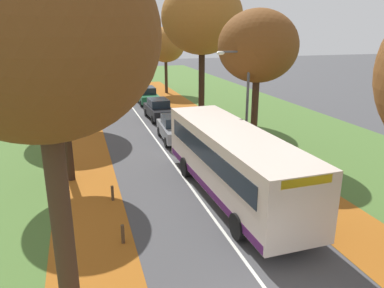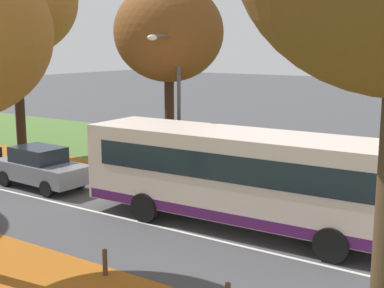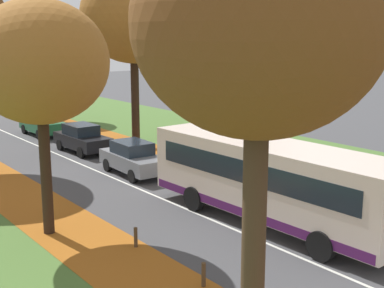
{
  "view_description": "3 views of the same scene",
  "coord_description": "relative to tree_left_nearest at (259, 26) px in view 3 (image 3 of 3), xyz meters",
  "views": [
    {
      "loc": [
        -4.58,
        -6.01,
        7.11
      ],
      "look_at": [
        0.66,
        11.25,
        1.44
      ],
      "focal_mm": 35.0,
      "sensor_mm": 36.0,
      "label": 1
    },
    {
      "loc": [
        -12.65,
        0.23,
        5.6
      ],
      "look_at": [
        2.2,
        10.22,
        2.27
      ],
      "focal_mm": 50.0,
      "sensor_mm": 36.0,
      "label": 2
    },
    {
      "loc": [
        -12.07,
        -5.07,
        6.81
      ],
      "look_at": [
        1.17,
        12.11,
        2.28
      ],
      "focal_mm": 50.0,
      "sensor_mm": 36.0,
      "label": 3
    }
  ],
  "objects": [
    {
      "name": "leaf_litter_right",
      "position": [
        9.8,
        12.11,
        -6.91
      ],
      "size": [
        2.8,
        60.0,
        0.0
      ],
      "primitive_type": "cube",
      "color": "#9E5619",
      "rests_on": "grass_verge_right"
    },
    {
      "name": "grass_verge_right",
      "position": [
        14.4,
        18.11,
        -6.91
      ],
      "size": [
        12.0,
        90.0,
        0.01
      ],
      "primitive_type": "cube",
      "color": "#476B2D",
      "rests_on": "ground"
    },
    {
      "name": "tree_left_nearest",
      "position": [
        0.0,
        0.0,
        0.0
      ],
      "size": [
        4.63,
        4.63,
        9.06
      ],
      "color": "#422D1E",
      "rests_on": "ground"
    },
    {
      "name": "tree_right_mid",
      "position": [
        10.13,
        20.75,
        0.87
      ],
      "size": [
        6.27,
        6.27,
        10.64
      ],
      "color": "black",
      "rests_on": "ground"
    },
    {
      "name": "bollard_fourth",
      "position": [
        1.61,
        7.01,
        -6.58
      ],
      "size": [
        0.12,
        0.12,
        0.67
      ],
      "primitive_type": "cylinder",
      "color": "#4C3823",
      "rests_on": "ground"
    },
    {
      "name": "car_green_third_in_line",
      "position": [
        6.84,
        27.42,
        -6.11
      ],
      "size": [
        1.79,
        4.2,
        1.62
      ],
      "color": "#1E6038",
      "rests_on": "ground"
    },
    {
      "name": "leaf_litter_left",
      "position": [
        0.6,
        12.11,
        -6.91
      ],
      "size": [
        2.8,
        60.0,
        0.0
      ],
      "primitive_type": "cube",
      "color": "#9E5619",
      "rests_on": "grass_verge_left"
    },
    {
      "name": "car_black_following",
      "position": [
        6.6,
        20.95,
        -6.11
      ],
      "size": [
        1.87,
        4.24,
        1.62
      ],
      "color": "black",
      "rests_on": "ground"
    },
    {
      "name": "bus",
      "position": [
        6.62,
        5.92,
        -5.22
      ],
      "size": [
        2.86,
        10.46,
        2.98
      ],
      "color": "beige",
      "rests_on": "ground"
    },
    {
      "name": "bollard_third",
      "position": [
        1.63,
        3.54,
        -6.57
      ],
      "size": [
        0.12,
        0.12,
        0.7
      ],
      "primitive_type": "cylinder",
      "color": "#4C3823",
      "rests_on": "ground"
    },
    {
      "name": "car_grey_lead",
      "position": [
        6.35,
        14.88,
        -6.11
      ],
      "size": [
        1.93,
        4.27,
        1.62
      ],
      "color": "slate",
      "rests_on": "ground"
    },
    {
      "name": "streetlamp_right",
      "position": [
        8.87,
        10.15,
        -3.18
      ],
      "size": [
        1.89,
        0.28,
        6.0
      ],
      "color": "#47474C",
      "rests_on": "ground"
    },
    {
      "name": "tree_right_near",
      "position": [
        10.29,
        11.41,
        -0.86
      ],
      "size": [
        4.45,
        4.45,
        8.1
      ],
      "color": "#382619",
      "rests_on": "ground"
    },
    {
      "name": "road_centre_line",
      "position": [
        5.2,
        18.11,
        -6.92
      ],
      "size": [
        0.12,
        80.0,
        0.01
      ],
      "primitive_type": "cube",
      "color": "silver",
      "rests_on": "ground"
    },
    {
      "name": "tree_left_near",
      "position": [
        -0.1,
        9.94,
        -1.06
      ],
      "size": [
        4.54,
        4.54,
        7.92
      ],
      "color": "black",
      "rests_on": "ground"
    },
    {
      "name": "tree_right_far",
      "position": [
        10.05,
        33.05,
        -1.69
      ],
      "size": [
        4.15,
        4.15,
        7.11
      ],
      "color": "#382619",
      "rests_on": "ground"
    }
  ]
}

